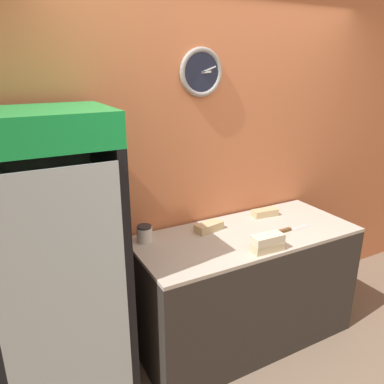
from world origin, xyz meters
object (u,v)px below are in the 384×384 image
at_px(beverage_cooler, 52,257).
at_px(sandwich_stack_bottom, 267,247).
at_px(sandwich_flat_left, 265,213).
at_px(chefs_knife, 289,229).
at_px(condiment_jar, 145,234).
at_px(sandwich_flat_right, 209,227).
at_px(sandwich_stack_middle, 268,239).

relative_size(beverage_cooler, sandwich_stack_bottom, 8.39).
distance_m(beverage_cooler, sandwich_stack_bottom, 1.33).
distance_m(sandwich_stack_bottom, sandwich_flat_left, 0.61).
relative_size(chefs_knife, condiment_jar, 2.56).
bearing_deg(sandwich_flat_left, sandwich_flat_right, -176.95).
height_order(sandwich_flat_left, condiment_jar, condiment_jar).
xyz_separation_m(sandwich_stack_middle, condiment_jar, (-0.65, 0.51, -0.03)).
bearing_deg(sandwich_flat_left, sandwich_stack_bottom, -127.59).
distance_m(sandwich_flat_left, chefs_knife, 0.31).
relative_size(sandwich_stack_middle, sandwich_flat_right, 0.97).
bearing_deg(condiment_jar, chefs_knife, -18.76).
height_order(sandwich_stack_middle, chefs_knife, sandwich_stack_middle).
relative_size(sandwich_stack_middle, sandwich_flat_left, 1.02).
height_order(sandwich_flat_left, sandwich_flat_right, sandwich_flat_right).
relative_size(beverage_cooler, sandwich_flat_left, 8.62).
xyz_separation_m(beverage_cooler, chefs_knife, (1.63, -0.19, -0.10)).
distance_m(sandwich_stack_middle, sandwich_flat_right, 0.49).
bearing_deg(sandwich_flat_right, chefs_knife, -28.05).
bearing_deg(chefs_knife, condiment_jar, 161.24).
bearing_deg(sandwich_flat_right, sandwich_stack_middle, -68.74).
bearing_deg(beverage_cooler, sandwich_stack_middle, -15.81).
relative_size(sandwich_stack_bottom, sandwich_stack_middle, 1.01).
bearing_deg(condiment_jar, sandwich_stack_bottom, -38.02).
bearing_deg(sandwich_stack_bottom, beverage_cooler, 164.19).
bearing_deg(chefs_knife, sandwich_stack_bottom, -153.96).
bearing_deg(sandwich_flat_left, sandwich_stack_middle, -127.59).
bearing_deg(chefs_knife, beverage_cooler, 173.31).
distance_m(sandwich_flat_right, condiment_jar, 0.48).
height_order(beverage_cooler, sandwich_flat_left, beverage_cooler).
xyz_separation_m(beverage_cooler, sandwich_stack_bottom, (1.28, -0.36, -0.08)).
xyz_separation_m(sandwich_stack_middle, sandwich_flat_right, (-0.18, 0.45, -0.06)).
bearing_deg(condiment_jar, sandwich_flat_right, -7.31).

